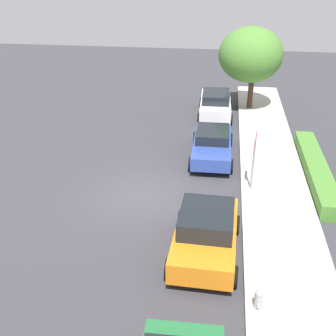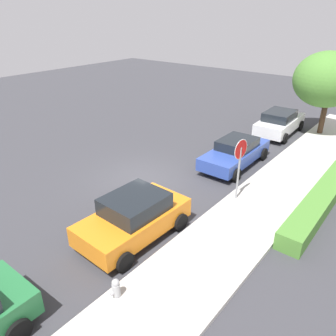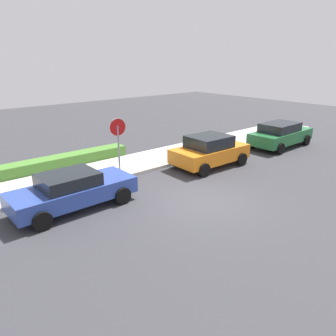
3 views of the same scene
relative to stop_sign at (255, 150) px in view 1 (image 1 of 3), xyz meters
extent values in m
plane|color=#38383D|center=(0.93, -4.36, -1.86)|extent=(60.00, 60.00, 0.00)
cube|color=beige|center=(0.93, 0.99, -1.79)|extent=(32.00, 2.73, 0.14)
cylinder|color=gray|center=(0.00, 0.00, -0.68)|extent=(0.08, 0.08, 2.37)
cylinder|color=white|center=(0.00, 0.00, 0.43)|extent=(0.80, 0.12, 0.80)
cylinder|color=red|center=(0.00, 0.00, 0.43)|extent=(0.75, 0.12, 0.75)
cube|color=#2D479E|center=(-3.04, -1.73, -1.26)|extent=(4.46, 1.78, 0.59)
cube|color=black|center=(-3.19, -1.73, -0.74)|extent=(1.97, 1.54, 0.45)
cylinder|color=black|center=(-1.54, -0.84, -1.54)|extent=(0.64, 0.23, 0.64)
cylinder|color=black|center=(-1.52, -2.57, -1.54)|extent=(0.64, 0.23, 0.64)
cylinder|color=black|center=(-4.56, -0.88, -1.54)|extent=(0.64, 0.23, 0.64)
cylinder|color=black|center=(-4.54, -2.61, -1.54)|extent=(0.64, 0.23, 0.64)
cube|color=orange|center=(4.27, -1.60, -1.21)|extent=(3.98, 2.00, 0.69)
cube|color=black|center=(4.19, -1.60, -0.58)|extent=(2.04, 1.72, 0.58)
cylinder|color=black|center=(2.91, -2.51, -1.54)|extent=(0.65, 0.24, 0.64)
cylinder|color=black|center=(2.97, -0.62, -1.54)|extent=(0.65, 0.24, 0.64)
cylinder|color=black|center=(5.58, -2.59, -1.54)|extent=(0.65, 0.24, 0.64)
cylinder|color=black|center=(5.64, -0.70, -1.54)|extent=(0.65, 0.24, 0.64)
cube|color=white|center=(-8.96, -1.80, -1.21)|extent=(4.40, 1.87, 0.70)
cube|color=black|center=(-8.69, -1.79, -0.61)|extent=(2.19, 1.60, 0.51)
cylinder|color=black|center=(-10.41, -2.71, -1.54)|extent=(0.65, 0.24, 0.64)
cylinder|color=black|center=(-10.46, -0.97, -1.54)|extent=(0.65, 0.24, 0.64)
cylinder|color=black|center=(-7.45, -2.63, -1.54)|extent=(0.65, 0.24, 0.64)
cylinder|color=black|center=(-7.50, -0.88, -1.54)|extent=(0.65, 0.24, 0.64)
cylinder|color=#422D1E|center=(-10.39, 0.28, -0.71)|extent=(0.32, 0.32, 2.30)
ellipsoid|color=#4C8433|center=(-10.23, 0.08, 1.55)|extent=(3.77, 3.77, 3.21)
cylinder|color=#A5A5A8|center=(6.55, -0.05, -1.59)|extent=(0.22, 0.22, 0.55)
sphere|color=#A5A5A8|center=(6.55, -0.05, -1.25)|extent=(0.21, 0.21, 0.21)
cylinder|color=#A5A5A8|center=(6.70, -0.05, -1.53)|extent=(0.08, 0.09, 0.09)
cube|color=#4C8433|center=(-1.73, 2.82, -1.54)|extent=(7.27, 0.87, 0.65)
camera|label=1|loc=(15.22, -1.28, 6.74)|focal=45.00mm
camera|label=2|loc=(10.69, 5.05, 5.22)|focal=35.00mm
camera|label=3|loc=(-7.50, -12.17, 3.32)|focal=35.00mm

